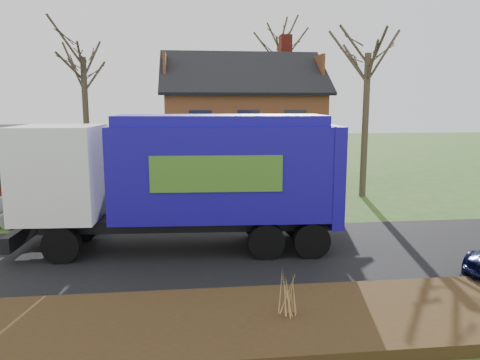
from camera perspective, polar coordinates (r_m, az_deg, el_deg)
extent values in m
plane|color=#2F4B19|center=(15.96, -1.16, -9.04)|extent=(120.00, 120.00, 0.00)
cube|color=black|center=(15.96, -1.16, -9.00)|extent=(80.00, 7.00, 0.02)
cube|color=black|center=(11.03, 1.67, -16.99)|extent=(80.00, 3.50, 0.30)
cube|color=#C0B59A|center=(29.51, 0.03, 2.22)|extent=(9.00, 7.50, 2.70)
cube|color=#502F16|center=(29.29, 0.03, 7.57)|extent=(9.00, 7.50, 2.80)
cube|color=maroon|center=(30.94, 5.55, 15.71)|extent=(0.70, 0.90, 1.60)
cube|color=#C0B59A|center=(28.94, -12.13, 1.77)|extent=(3.50, 5.50, 2.60)
cube|color=black|center=(28.79, -12.23, 4.57)|extent=(3.90, 5.90, 0.24)
cube|color=maroon|center=(30.20, -27.13, 1.44)|extent=(9.00, 7.50, 2.80)
cylinder|color=black|center=(16.00, -20.93, -7.39)|extent=(1.21, 0.47, 1.19)
cylinder|color=black|center=(18.22, -18.67, -5.24)|extent=(1.21, 0.47, 1.19)
cylinder|color=black|center=(15.35, 3.23, -7.47)|extent=(1.21, 0.47, 1.19)
cylinder|color=black|center=(17.66, 2.33, -5.20)|extent=(1.21, 0.47, 1.19)
cylinder|color=black|center=(15.59, 8.72, -7.30)|extent=(1.21, 0.47, 1.19)
cylinder|color=black|center=(17.86, 7.12, -5.10)|extent=(1.21, 0.47, 1.19)
cube|color=black|center=(16.33, -6.11, -5.09)|extent=(9.93, 1.96, 0.40)
cube|color=white|center=(16.76, -21.08, 0.90)|extent=(2.80, 3.02, 3.10)
cube|color=black|center=(17.16, -25.13, 1.40)|extent=(0.24, 2.52, 1.03)
cube|color=black|center=(17.64, -24.95, -6.00)|extent=(0.46, 2.88, 0.52)
cube|color=#180C93|center=(15.96, -2.32, 1.13)|extent=(7.38, 3.29, 3.10)
cube|color=#180C93|center=(15.81, -2.36, 7.31)|extent=(7.02, 2.93, 0.34)
cube|color=#180C93|center=(16.47, 10.76, 0.83)|extent=(0.57, 2.94, 3.33)
cube|color=#467927|center=(14.50, -2.89, 0.74)|extent=(4.12, 0.29, 1.15)
cube|color=#467927|center=(17.39, -2.98, 2.19)|extent=(4.12, 0.29, 1.15)
imported|color=#B6B9BF|center=(20.58, -22.14, -3.22)|extent=(5.13, 3.19, 1.60)
cylinder|color=#3E3325|center=(25.65, -18.18, 5.86)|extent=(0.30, 0.30, 7.33)
cylinder|color=#463C2A|center=(26.02, 15.01, 6.36)|extent=(0.35, 0.35, 7.61)
cylinder|color=#3F3425|center=(38.63, 4.76, 9.00)|extent=(0.36, 0.36, 9.56)
cone|color=tan|center=(10.91, 5.96, -13.69)|extent=(0.04, 0.04, 0.96)
cone|color=tan|center=(10.88, 5.15, -13.75)|extent=(0.04, 0.04, 0.96)
cone|color=tan|center=(10.94, 6.75, -13.63)|extent=(0.04, 0.04, 0.96)
cone|color=tan|center=(11.02, 5.81, -13.45)|extent=(0.04, 0.04, 0.96)
cone|color=tan|center=(10.80, 6.10, -13.94)|extent=(0.04, 0.04, 0.96)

